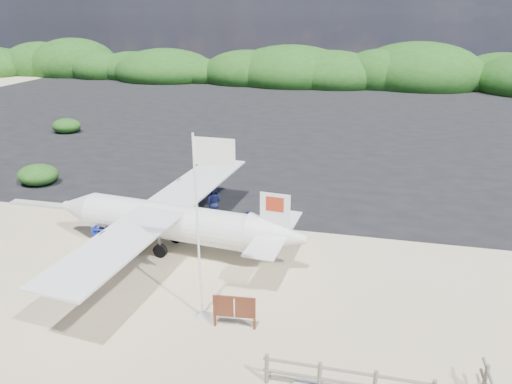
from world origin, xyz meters
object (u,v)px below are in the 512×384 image
Objects in this scene: baggage_cart at (124,246)px; crew_c at (249,230)px; flagpole at (202,316)px; signboard at (235,327)px; aircraft_large at (478,134)px; crew_a at (194,207)px; crew_b at (213,202)px.

crew_c is at bearing 13.37° from baggage_cart.
flagpole reaches higher than signboard.
aircraft_large is (14.86, 24.40, -0.90)m from crew_c.
crew_a reaches higher than baggage_cart.
crew_a is at bearing -8.30° from crew_c.
crew_c is (3.26, -1.84, -0.01)m from crew_a.
crew_c is at bearing 131.71° from crew_b.
signboard is 33.12m from aircraft_large.
crew_b reaches higher than crew_c.
crew_b is (3.16, 3.69, 0.96)m from baggage_cart.
signboard is 0.85× the size of crew_c.
baggage_cart is 6.62m from flagpole.
aircraft_large is at bearing -100.16° from crew_c.
crew_a is at bearing 57.46° from aircraft_large.
flagpole is 0.47× the size of aircraft_large.
flagpole is 33.35m from aircraft_large.
flagpole is at bearing 102.42° from crew_b.
aircraft_large is (20.50, 25.50, 0.00)m from baggage_cart.
aircraft_large is at bearing 62.65° from flagpole.
signboard is (1.28, -0.37, 0.00)m from flagpole.
signboard is at bearing 119.49° from crew_c.
baggage_cart is 1.62× the size of signboard.
crew_b is at bearing -119.59° from crew_a.
signboard is at bearing 134.89° from crew_a.
signboard is 8.53m from crew_a.
crew_c is 28.58m from aircraft_large.
flagpole is 3.62× the size of crew_a.
baggage_cart is 1.36× the size of crew_a.
crew_b is (-2.02, 7.82, 0.96)m from flagpole.
baggage_cart is 4.95m from crew_b.
flagpole reaches higher than crew_c.
flagpole is 4.30× the size of signboard.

